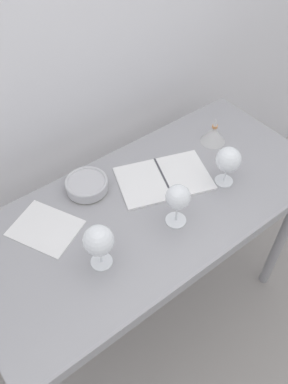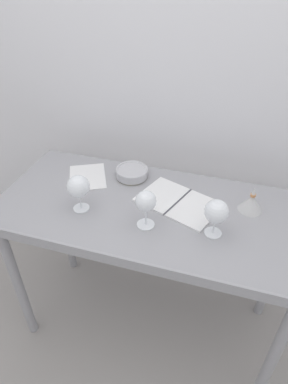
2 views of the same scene
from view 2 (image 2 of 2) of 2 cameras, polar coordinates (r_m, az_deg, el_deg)
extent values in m
plane|color=#99938E|center=(2.19, 0.78, -20.98)|extent=(6.00, 6.00, 0.00)
cube|color=silver|center=(1.74, 6.01, 17.96)|extent=(3.80, 0.04, 2.60)
cube|color=#949499|center=(1.52, 1.06, -3.05)|extent=(1.40, 0.64, 0.04)
cube|color=#949499|center=(1.30, -3.07, -12.02)|extent=(1.40, 0.01, 0.05)
cylinder|color=#949499|center=(1.92, -20.74, -14.34)|extent=(0.05, 0.05, 0.86)
cylinder|color=#949499|center=(1.70, 21.33, -24.48)|extent=(0.05, 0.05, 0.86)
cylinder|color=#949499|center=(2.21, -13.31, -4.64)|extent=(0.05, 0.05, 0.86)
cylinder|color=#949499|center=(2.01, 21.30, -11.63)|extent=(0.05, 0.05, 0.86)
cylinder|color=white|center=(1.52, -10.64, -2.71)|extent=(0.07, 0.07, 0.00)
cylinder|color=white|center=(1.50, -10.81, -1.54)|extent=(0.01, 0.01, 0.08)
sphere|color=white|center=(1.45, -11.16, 0.94)|extent=(0.10, 0.10, 0.10)
cylinder|color=#5C0F23|center=(1.46, -11.08, 0.39)|extent=(0.07, 0.07, 0.03)
cylinder|color=white|center=(1.42, 0.29, -5.56)|extent=(0.08, 0.08, 0.00)
cylinder|color=white|center=(1.39, 0.29, -4.17)|extent=(0.01, 0.01, 0.09)
sphere|color=white|center=(1.33, 0.30, -1.56)|extent=(0.09, 0.09, 0.09)
cylinder|color=maroon|center=(1.34, 0.30, -2.07)|extent=(0.06, 0.06, 0.02)
cylinder|color=white|center=(1.41, 11.68, -6.84)|extent=(0.07, 0.07, 0.00)
cylinder|color=white|center=(1.38, 11.87, -5.71)|extent=(0.01, 0.01, 0.07)
sphere|color=white|center=(1.33, 12.28, -3.27)|extent=(0.10, 0.10, 0.10)
cylinder|color=maroon|center=(1.34, 12.19, -3.83)|extent=(0.07, 0.07, 0.03)
cube|color=white|center=(1.57, 3.11, -0.49)|extent=(0.25, 0.28, 0.01)
cube|color=white|center=(1.50, 8.74, -2.99)|extent=(0.25, 0.28, 0.01)
cube|color=#3F3F47|center=(1.54, 5.86, -1.71)|extent=(0.09, 0.22, 0.01)
cube|color=white|center=(1.72, -9.63, 2.60)|extent=(0.26, 0.29, 0.00)
cylinder|color=#DBCC66|center=(1.70, -2.06, 2.66)|extent=(0.14, 0.14, 0.01)
cylinder|color=#B7B7BC|center=(1.69, -2.07, 3.30)|extent=(0.16, 0.16, 0.04)
torus|color=#B7B7BC|center=(1.68, -2.09, 3.86)|extent=(0.16, 0.16, 0.01)
cone|color=#BBBBBB|center=(1.54, 17.84, -1.78)|extent=(0.11, 0.11, 0.07)
cylinder|color=#C17F4C|center=(1.52, 18.14, -0.51)|extent=(0.02, 0.02, 0.01)
cone|color=#BBBBBB|center=(1.51, 18.30, 0.19)|extent=(0.02, 0.02, 0.03)
camera|label=1|loc=(1.01, -60.94, 29.88)|focal=36.33mm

